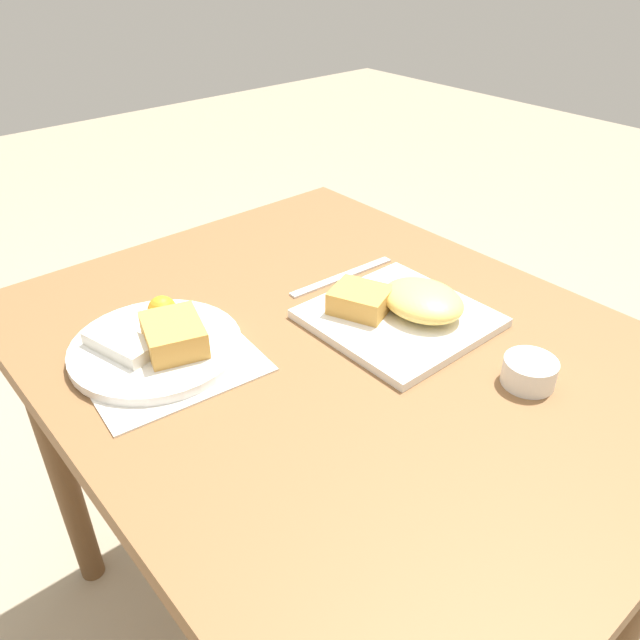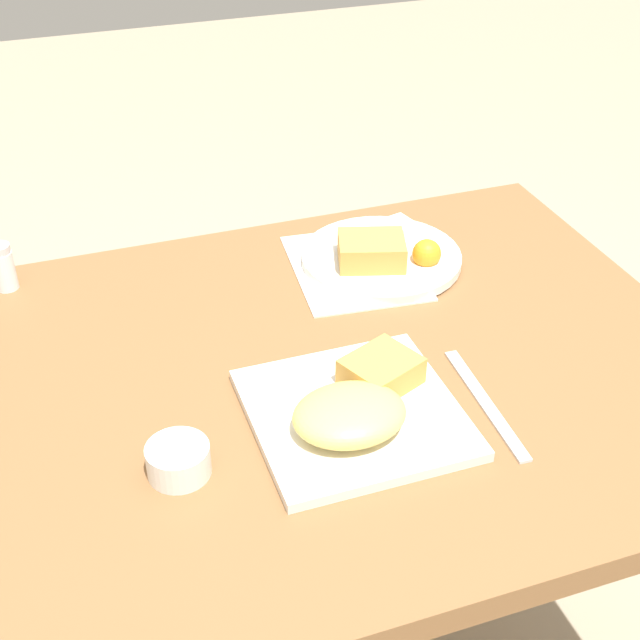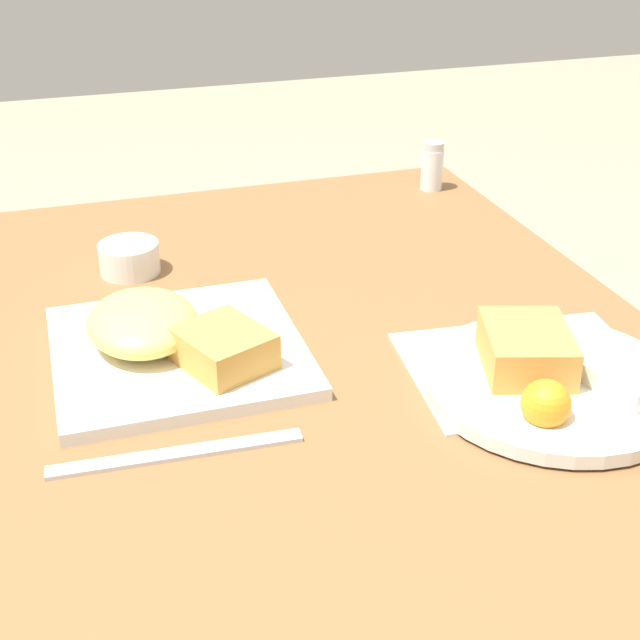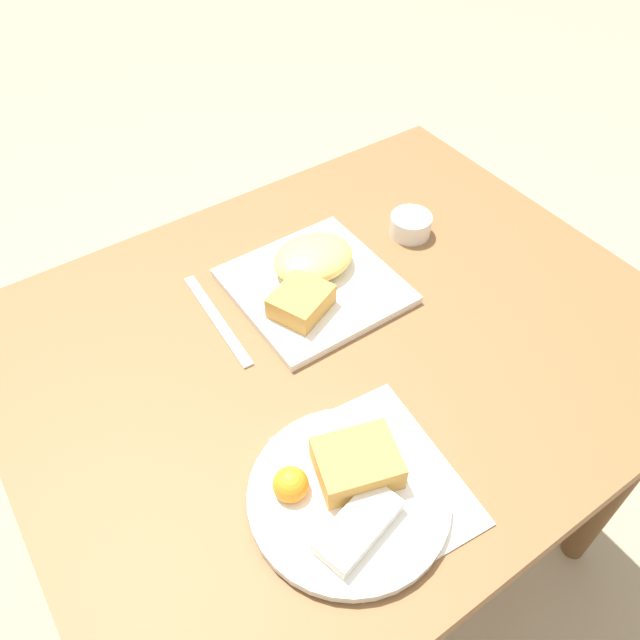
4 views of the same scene
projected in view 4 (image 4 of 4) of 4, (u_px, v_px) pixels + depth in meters
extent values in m
plane|color=gray|center=(335.00, 534.00, 1.46)|extent=(8.00, 8.00, 0.00)
cube|color=brown|center=(342.00, 344.00, 0.95)|extent=(0.98, 0.79, 0.04)
cylinder|color=brown|center=(399.00, 277.00, 1.56)|extent=(0.05, 0.05, 0.67)
cylinder|color=brown|center=(62.00, 446.00, 1.23)|extent=(0.05, 0.05, 0.67)
cylinder|color=brown|center=(624.00, 477.00, 1.19)|extent=(0.05, 0.05, 0.67)
cube|color=silver|center=(377.00, 480.00, 0.78)|extent=(0.21, 0.25, 0.00)
cube|color=white|center=(314.00, 286.00, 1.00)|extent=(0.25, 0.25, 0.01)
ellipsoid|color=#EAC660|center=(313.00, 258.00, 1.00)|extent=(0.13, 0.11, 0.04)
cube|color=gold|center=(301.00, 301.00, 0.94)|extent=(0.11, 0.10, 0.04)
cylinder|color=white|center=(349.00, 496.00, 0.75)|extent=(0.25, 0.25, 0.01)
cube|color=gold|center=(357.00, 463.00, 0.75)|extent=(0.12, 0.10, 0.04)
cube|color=silver|center=(359.00, 526.00, 0.71)|extent=(0.12, 0.07, 0.02)
sphere|color=orange|center=(291.00, 485.00, 0.74)|extent=(0.04, 0.04, 0.04)
cylinder|color=white|center=(411.00, 225.00, 1.09)|extent=(0.07, 0.07, 0.04)
cylinder|color=#D1B775|center=(412.00, 217.00, 1.08)|extent=(0.06, 0.06, 0.00)
cube|color=silver|center=(217.00, 319.00, 0.96)|extent=(0.03, 0.22, 0.00)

